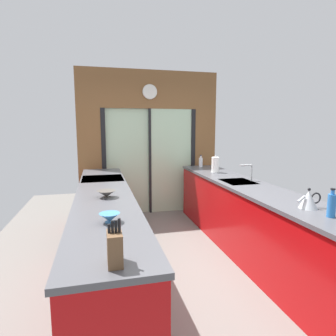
% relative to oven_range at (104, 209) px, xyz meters
% --- Properties ---
extents(ground_plane, '(5.04, 7.60, 0.02)m').
position_rel_oven_range_xyz_m(ground_plane, '(0.91, -0.65, -0.47)').
color(ground_plane, slate).
extents(back_wall_unit, '(2.64, 0.12, 2.70)m').
position_rel_oven_range_xyz_m(back_wall_unit, '(0.91, 1.15, 1.07)').
color(back_wall_unit, brown).
rests_on(back_wall_unit, ground_plane).
extents(left_counter_run, '(0.62, 3.80, 0.92)m').
position_rel_oven_range_xyz_m(left_counter_run, '(-0.00, -1.12, 0.01)').
color(left_counter_run, '#AD0C0F').
rests_on(left_counter_run, ground_plane).
extents(right_counter_run, '(0.62, 3.80, 0.92)m').
position_rel_oven_range_xyz_m(right_counter_run, '(1.82, -0.95, 0.01)').
color(right_counter_run, '#AD0C0F').
rests_on(right_counter_run, ground_plane).
extents(sink_faucet, '(0.19, 0.02, 0.23)m').
position_rel_oven_range_xyz_m(sink_faucet, '(1.96, -0.70, 0.62)').
color(sink_faucet, '#B7BABC').
rests_on(sink_faucet, right_counter_run).
extents(oven_range, '(0.60, 0.60, 0.92)m').
position_rel_oven_range_xyz_m(oven_range, '(0.00, 0.00, 0.00)').
color(oven_range, black).
rests_on(oven_range, ground_plane).
extents(mixing_bowl_near, '(0.16, 0.16, 0.07)m').
position_rel_oven_range_xyz_m(mixing_bowl_near, '(0.02, -1.99, 0.50)').
color(mixing_bowl_near, teal).
rests_on(mixing_bowl_near, left_counter_run).
extents(mixing_bowl_far, '(0.20, 0.20, 0.08)m').
position_rel_oven_range_xyz_m(mixing_bowl_far, '(0.02, -1.18, 0.51)').
color(mixing_bowl_far, '#514C47').
rests_on(mixing_bowl_far, left_counter_run).
extents(knife_block, '(0.08, 0.14, 0.26)m').
position_rel_oven_range_xyz_m(knife_block, '(0.02, -2.68, 0.56)').
color(knife_block, brown).
rests_on(knife_block, left_counter_run).
extents(kettle, '(0.25, 0.17, 0.19)m').
position_rel_oven_range_xyz_m(kettle, '(1.80, -2.03, 0.55)').
color(kettle, '#B7BABC').
rests_on(kettle, right_counter_run).
extents(soap_bottle_near, '(0.07, 0.07, 0.24)m').
position_rel_oven_range_xyz_m(soap_bottle_near, '(1.80, -2.29, 0.57)').
color(soap_bottle_near, '#286BB7').
rests_on(soap_bottle_near, right_counter_run).
extents(soap_bottle_far, '(0.07, 0.07, 0.22)m').
position_rel_oven_range_xyz_m(soap_bottle_far, '(1.80, 0.76, 0.56)').
color(soap_bottle_far, silver).
rests_on(soap_bottle_far, right_counter_run).
extents(paper_towel_roll, '(0.14, 0.14, 0.28)m').
position_rel_oven_range_xyz_m(paper_towel_roll, '(1.80, 0.08, 0.59)').
color(paper_towel_roll, '#B7BABC').
rests_on(paper_towel_roll, right_counter_run).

